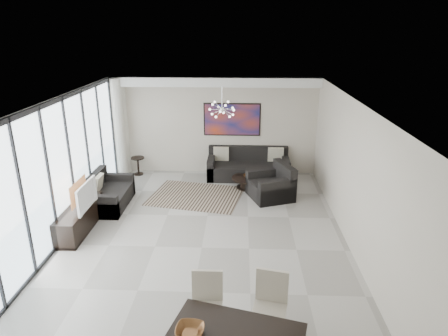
# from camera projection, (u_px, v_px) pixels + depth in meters

# --- Properties ---
(room_shell) EXTENTS (6.00, 9.00, 2.90)m
(room_shell) POSITION_uv_depth(u_px,v_px,m) (224.00, 182.00, 7.61)
(room_shell) COLOR #A8A39B
(room_shell) RESTS_ON ground
(window_wall) EXTENTS (0.37, 8.95, 2.90)m
(window_wall) POSITION_uv_depth(u_px,v_px,m) (54.00, 178.00, 7.74)
(window_wall) COLOR silver
(window_wall) RESTS_ON floor
(soffit) EXTENTS (5.98, 0.40, 0.26)m
(soffit) POSITION_uv_depth(u_px,v_px,m) (214.00, 82.00, 11.23)
(soffit) COLOR white
(soffit) RESTS_ON room_shell
(painting) EXTENTS (1.68, 0.04, 0.98)m
(painting) POSITION_uv_depth(u_px,v_px,m) (232.00, 120.00, 11.75)
(painting) COLOR #B53919
(painting) RESTS_ON room_shell
(chandelier) EXTENTS (0.66, 0.66, 0.71)m
(chandelier) POSITION_uv_depth(u_px,v_px,m) (222.00, 109.00, 9.67)
(chandelier) COLOR silver
(chandelier) RESTS_ON room_shell
(rug) EXTENTS (2.61, 2.18, 0.01)m
(rug) POSITION_uv_depth(u_px,v_px,m) (196.00, 196.00, 10.58)
(rug) COLOR black
(rug) RESTS_ON floor
(coffee_table) EXTENTS (0.88, 0.88, 0.31)m
(coffee_table) POSITION_uv_depth(u_px,v_px,m) (248.00, 182.00, 11.06)
(coffee_table) COLOR black
(coffee_table) RESTS_ON floor
(bowl_coffee) EXTENTS (0.27, 0.27, 0.08)m
(bowl_coffee) POSITION_uv_depth(u_px,v_px,m) (248.00, 176.00, 11.02)
(bowl_coffee) COLOR brown
(bowl_coffee) RESTS_ON coffee_table
(sofa_main) EXTENTS (2.38, 0.97, 0.86)m
(sofa_main) POSITION_uv_depth(u_px,v_px,m) (248.00, 168.00, 11.81)
(sofa_main) COLOR black
(sofa_main) RESTS_ON floor
(loveseat) EXTENTS (0.90, 1.60, 0.80)m
(loveseat) POSITION_uv_depth(u_px,v_px,m) (107.00, 195.00, 9.93)
(loveseat) COLOR black
(loveseat) RESTS_ON floor
(armchair) EXTENTS (1.30, 1.33, 0.88)m
(armchair) POSITION_uv_depth(u_px,v_px,m) (272.00, 187.00, 10.40)
(armchair) COLOR black
(armchair) RESTS_ON floor
(side_table) EXTENTS (0.40, 0.40, 0.55)m
(side_table) POSITION_uv_depth(u_px,v_px,m) (138.00, 163.00, 11.99)
(side_table) COLOR black
(side_table) RESTS_ON floor
(tv_console) EXTENTS (0.50, 1.79, 0.56)m
(tv_console) POSITION_uv_depth(u_px,v_px,m) (79.00, 218.00, 8.74)
(tv_console) COLOR black
(tv_console) RESTS_ON floor
(television) EXTENTS (0.14, 1.00, 0.57)m
(television) POSITION_uv_depth(u_px,v_px,m) (82.00, 196.00, 8.50)
(television) COLOR gray
(television) RESTS_ON tv_console
(dining_chair_nw) EXTENTS (0.45, 0.45, 0.97)m
(dining_chair_nw) POSITION_uv_depth(u_px,v_px,m) (207.00, 299.00, 5.72)
(dining_chair_nw) COLOR #B9AE99
(dining_chair_nw) RESTS_ON floor
(dining_chair_ne) EXTENTS (0.56, 0.56, 1.01)m
(dining_chair_ne) POSITION_uv_depth(u_px,v_px,m) (270.00, 300.00, 5.66)
(dining_chair_ne) COLOR #B9AE99
(dining_chair_ne) RESTS_ON floor
(bowl_dining) EXTENTS (0.39, 0.39, 0.09)m
(bowl_dining) POSITION_uv_depth(u_px,v_px,m) (190.00, 331.00, 4.89)
(bowl_dining) COLOR brown
(bowl_dining) RESTS_ON dining_table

